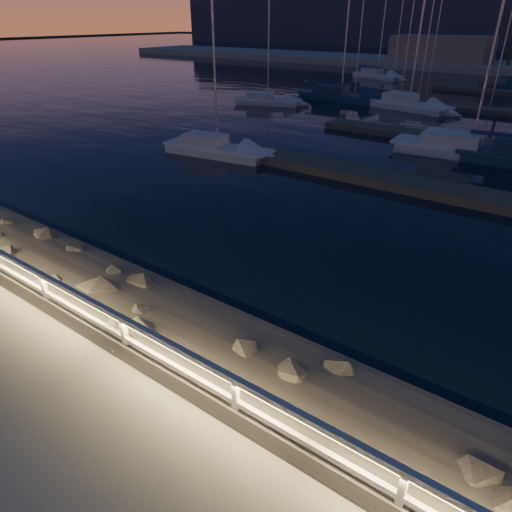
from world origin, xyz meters
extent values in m
plane|color=gray|center=(0.00, 0.00, 0.00)|extent=(400.00, 400.00, 0.00)
cube|color=gray|center=(0.00, -2.50, -0.10)|extent=(240.00, 5.00, 0.20)
cube|color=#6B665C|center=(0.00, 1.50, -0.30)|extent=(240.00, 3.45, 1.29)
plane|color=black|center=(0.00, 0.00, -1.20)|extent=(400.00, 400.00, 0.00)
cube|color=silver|center=(-5.00, 0.00, 0.50)|extent=(0.11, 0.11, 1.00)
cube|color=silver|center=(-2.00, 0.00, 0.50)|extent=(0.11, 0.11, 1.00)
cube|color=silver|center=(1.00, 0.00, 0.50)|extent=(0.11, 0.11, 1.00)
cube|color=silver|center=(4.00, 0.00, 0.50)|extent=(0.11, 0.11, 1.00)
cube|color=silver|center=(0.00, 0.00, 1.00)|extent=(44.00, 0.12, 0.12)
cube|color=silver|center=(0.00, 0.00, 0.50)|extent=(44.00, 0.09, 0.09)
cube|color=#FFDE72|center=(0.00, -0.02, 0.92)|extent=(44.00, 0.04, 0.03)
sphere|color=#6B665C|center=(-7.65, 2.10, -0.34)|extent=(1.07, 1.07, 1.07)
sphere|color=#6B665C|center=(-6.00, 1.11, -0.13)|extent=(0.99, 0.99, 0.99)
sphere|color=#6B665C|center=(-2.38, 0.66, -0.04)|extent=(1.01, 1.01, 1.01)
cube|color=#585149|center=(0.00, 16.00, -0.40)|extent=(22.00, 2.00, 0.40)
cube|color=#585149|center=(0.00, 26.00, -0.40)|extent=(22.00, 2.00, 0.40)
cube|color=gray|center=(-18.00, 74.00, 1.80)|extent=(14.00, 8.00, 4.00)
cube|color=#31384C|center=(-60.00, 140.00, 6.00)|extent=(120.00, 25.00, 18.00)
cube|color=silver|center=(-12.49, 15.05, -0.45)|extent=(6.30, 2.86, 0.52)
cube|color=silver|center=(-12.49, 15.05, -0.12)|extent=(6.76, 2.63, 0.14)
cube|color=silver|center=(-13.32, 14.93, 0.21)|extent=(2.55, 1.84, 0.61)
cylinder|color=#A2A2A6|center=(-12.49, 15.05, 5.24)|extent=(0.11, 0.11, 10.54)
cylinder|color=#A2A2A6|center=(-13.74, 14.87, 0.67)|extent=(3.77, 0.61, 0.07)
cube|color=silver|center=(-0.71, 23.32, -0.45)|extent=(8.18, 3.26, 0.58)
cube|color=silver|center=(-0.71, 23.32, -0.08)|extent=(8.82, 2.91, 0.16)
cube|color=silver|center=(-1.82, 23.23, 0.28)|extent=(3.25, 2.23, 0.68)
cylinder|color=#A2A2A6|center=(-0.71, 23.32, 6.97)|extent=(0.13, 0.13, 13.90)
cylinder|color=#A2A2A6|center=(-2.38, 23.19, 0.81)|extent=(5.00, 0.46, 0.08)
cube|color=silver|center=(-20.00, 30.65, -0.45)|extent=(5.89, 3.74, 0.47)
cube|color=silver|center=(-20.00, 30.65, -0.15)|extent=(6.23, 3.64, 0.13)
cube|color=silver|center=(-20.73, 30.38, 0.15)|extent=(2.53, 2.08, 0.56)
cylinder|color=#A2A2A6|center=(-20.00, 30.65, 4.79)|extent=(0.10, 0.10, 9.71)
cylinder|color=#A2A2A6|center=(-21.09, 30.24, 0.59)|extent=(3.29, 1.31, 0.07)
cube|color=silver|center=(-8.83, 35.77, -0.45)|extent=(7.21, 3.75, 0.58)
cube|color=silver|center=(-8.83, 35.77, -0.08)|extent=(7.69, 3.54, 0.16)
cube|color=silver|center=(-9.76, 35.98, 0.29)|extent=(2.98, 2.26, 0.69)
cylinder|color=#A2A2A6|center=(-8.83, 35.77, 5.99)|extent=(0.13, 0.13, 11.93)
cylinder|color=#A2A2A6|center=(-10.23, 36.09, 0.82)|extent=(4.21, 1.03, 0.08)
cube|color=navy|center=(-15.66, 36.55, -0.45)|extent=(7.84, 2.82, 0.61)
cube|color=navy|center=(-15.66, 36.55, -0.06)|extent=(8.48, 2.46, 0.17)
cube|color=navy|center=(-16.74, 36.51, 0.32)|extent=(3.08, 2.03, 0.72)
cylinder|color=#A2A2A6|center=(-15.66, 36.55, 6.79)|extent=(0.13, 0.13, 13.49)
cylinder|color=#A2A2A6|center=(-17.28, 36.50, 0.87)|extent=(4.86, 0.24, 0.09)
cube|color=silver|center=(-20.00, 55.00, -0.45)|extent=(6.57, 3.42, 0.53)
cube|color=silver|center=(-20.00, 55.00, -0.11)|extent=(7.01, 3.23, 0.15)
cube|color=silver|center=(-20.85, 55.19, 0.23)|extent=(2.72, 2.06, 0.63)
cylinder|color=#A2A2A6|center=(-20.00, 55.00, 5.42)|extent=(0.12, 0.12, 10.88)
cylinder|color=#A2A2A6|center=(-21.27, 55.29, 0.71)|extent=(3.84, 0.94, 0.08)
camera|label=1|loc=(4.81, -4.53, 6.51)|focal=32.00mm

